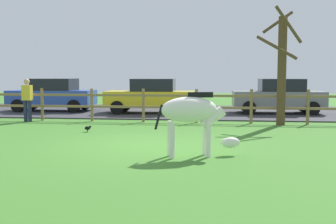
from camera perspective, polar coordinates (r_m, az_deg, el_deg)
name	(u,v)px	position (r m, az deg, el deg)	size (l,w,h in m)	color
ground_plane	(143,145)	(10.37, -3.50, -4.65)	(60.00, 60.00, 0.00)	#3D7528
parking_asphalt	(178,111)	(19.51, 1.48, 0.09)	(28.00, 7.40, 0.05)	#38383D
paddock_fence	(143,103)	(15.33, -3.50, 1.27)	(20.26, 0.11, 1.26)	olive
bare_tree	(282,67)	(14.86, 15.76, 6.20)	(1.57, 1.65, 4.12)	#513A23
zebra	(193,114)	(8.79, 3.54, -0.35)	(1.88, 0.85, 1.41)	white
crow_on_grass	(88,128)	(12.90, -11.26, -2.22)	(0.21, 0.10, 0.20)	black
parked_car_blue	(53,94)	(20.27, -15.95, 2.40)	(4.05, 1.97, 1.56)	#2D4CAD
parked_car_grey	(278,96)	(18.95, 15.33, 2.23)	(4.05, 1.98, 1.56)	slate
parked_car_yellow	(151,96)	(18.39, -2.41, 2.32)	(4.04, 1.97, 1.56)	yellow
visitor_near_fence	(27,98)	(16.30, -19.26, 1.88)	(0.38, 0.25, 1.64)	#232847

